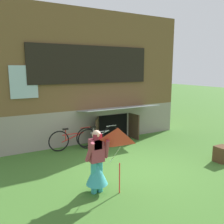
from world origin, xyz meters
name	(u,v)px	position (x,y,z in m)	size (l,w,h in m)	color
ground_plane	(135,169)	(0.00, 0.00, 0.00)	(60.00, 60.00, 0.00)	#3D6B28
log_house	(72,77)	(0.00, 5.19, 2.57)	(8.25, 5.50, 5.14)	gray
person	(97,167)	(-1.57, -0.69, 0.65)	(0.61, 0.52, 1.54)	teal
kite	(118,145)	(-1.29, -1.18, 1.27)	(0.98, 0.89, 1.60)	red
bicycle_silver	(100,136)	(0.02, 2.40, 0.39)	(1.77, 0.08, 0.81)	black
bicycle_red	(73,139)	(-0.99, 2.60, 0.40)	(1.80, 0.08, 0.82)	black
wooden_crate	(222,154)	(2.75, -0.88, 0.25)	(0.44, 0.38, 0.51)	#4C331E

